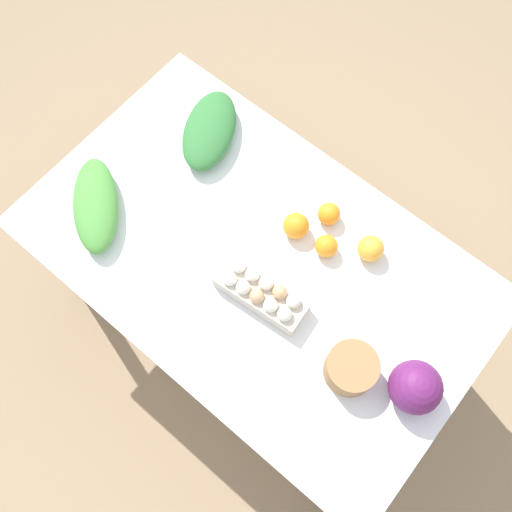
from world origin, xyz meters
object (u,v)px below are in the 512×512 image
(greens_bunch_chard, at_px, (96,205))
(orange_0, at_px, (329,214))
(egg_carton, at_px, (261,293))
(greens_bunch_kale, at_px, (209,130))
(cabbage_purple, at_px, (415,387))
(orange_1, at_px, (371,248))
(orange_3, at_px, (296,226))
(paper_bag, at_px, (351,368))
(orange_2, at_px, (326,246))

(greens_bunch_chard, height_order, orange_0, greens_bunch_chard)
(egg_carton, relative_size, greens_bunch_kale, 0.93)
(cabbage_purple, height_order, greens_bunch_chard, cabbage_purple)
(egg_carton, xyz_separation_m, greens_bunch_chard, (0.57, 0.11, -0.00))
(cabbage_purple, distance_m, orange_1, 0.42)
(orange_3, bearing_deg, egg_carton, 103.39)
(greens_bunch_kale, distance_m, orange_3, 0.43)
(cabbage_purple, height_order, orange_1, cabbage_purple)
(orange_1, bearing_deg, paper_bag, 116.90)
(orange_0, bearing_deg, greens_bunch_chard, 37.56)
(greens_bunch_kale, relative_size, orange_0, 4.32)
(paper_bag, height_order, orange_1, paper_bag)
(greens_bunch_chard, distance_m, orange_0, 0.72)
(greens_bunch_kale, distance_m, orange_0, 0.48)
(egg_carton, bearing_deg, orange_1, 57.25)
(paper_bag, bearing_deg, greens_bunch_chard, 6.11)
(paper_bag, xyz_separation_m, orange_1, (0.17, -0.33, -0.01))
(greens_bunch_chard, bearing_deg, egg_carton, -169.42)
(orange_1, xyz_separation_m, orange_2, (0.11, 0.08, -0.01))
(paper_bag, distance_m, orange_1, 0.37)
(egg_carton, bearing_deg, greens_bunch_chard, -175.04)
(orange_0, relative_size, orange_2, 1.01)
(cabbage_purple, distance_m, orange_0, 0.57)
(cabbage_purple, xyz_separation_m, paper_bag, (0.16, 0.06, -0.03))
(cabbage_purple, xyz_separation_m, greens_bunch_chard, (1.06, 0.16, -0.03))
(greens_bunch_chard, bearing_deg, greens_bunch_kale, -102.01)
(paper_bag, height_order, greens_bunch_chard, paper_bag)
(cabbage_purple, distance_m, paper_bag, 0.17)
(paper_bag, relative_size, orange_3, 1.80)
(paper_bag, relative_size, orange_1, 1.80)
(greens_bunch_kale, relative_size, orange_3, 3.78)
(orange_1, bearing_deg, orange_3, 21.14)
(egg_carton, xyz_separation_m, orange_2, (-0.05, -0.24, -0.01))
(orange_1, bearing_deg, orange_0, -4.79)
(orange_0, height_order, orange_2, orange_0)
(greens_bunch_chard, bearing_deg, orange_2, -151.03)
(egg_carton, distance_m, orange_1, 0.35)
(cabbage_purple, distance_m, orange_3, 0.57)
(orange_2, bearing_deg, orange_1, -144.59)
(paper_bag, distance_m, greens_bunch_kale, 0.87)
(greens_bunch_kale, xyz_separation_m, orange_2, (-0.54, 0.08, -0.01))
(orange_0, bearing_deg, paper_bag, 134.20)
(greens_bunch_kale, bearing_deg, orange_2, 171.64)
(greens_bunch_kale, height_order, orange_1, greens_bunch_kale)
(egg_carton, relative_size, greens_bunch_chard, 0.87)
(cabbage_purple, distance_m, greens_bunch_kale, 1.00)
(cabbage_purple, bearing_deg, egg_carton, 6.07)
(paper_bag, xyz_separation_m, greens_bunch_kale, (0.81, -0.33, -0.01))
(cabbage_purple, xyz_separation_m, greens_bunch_kale, (0.97, -0.27, -0.03))
(orange_3, bearing_deg, orange_1, -158.86)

